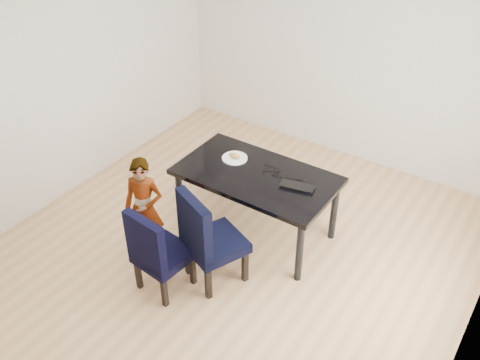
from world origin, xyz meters
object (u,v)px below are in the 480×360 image
Objects in this scene: dining_table at (256,203)px; plate at (235,158)px; chair_left at (163,249)px; child at (144,208)px; chair_right at (215,236)px; laptop at (299,184)px.

plate is (-0.34, 0.11, 0.38)m from dining_table.
chair_left is 0.85× the size of child.
chair_right reaches higher than plate.
dining_table is 5.99× the size of plate.
chair_left is 1.29m from plate.
child is 4.06× the size of plate.
chair_right is 0.97m from laptop.
laptop reaches higher than plate.
laptop is at bearing 14.42° from child.
laptop is (0.39, 0.85, 0.25)m from chair_right.
child is at bearing 154.96° from chair_left.
child is at bearing -152.30° from chair_right.
dining_table is 0.79m from chair_right.
dining_table is 4.75× the size of laptop.
chair_left is 0.49m from chair_right.
dining_table is at bearing -17.81° from plate.
dining_table is 0.52m from plate.
chair_right reaches higher than laptop.
chair_right is at bearing -18.00° from child.
laptop is (0.72, 1.21, 0.30)m from chair_left.
laptop reaches higher than dining_table.
chair_left is at bearing 47.28° from laptop.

